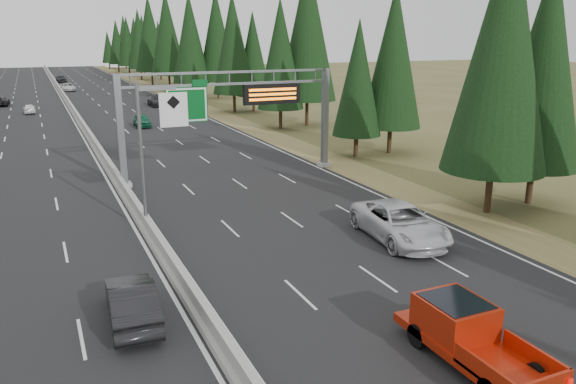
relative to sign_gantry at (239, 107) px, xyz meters
name	(u,v)px	position (x,y,z in m)	size (l,w,h in m)	color
road	(73,112)	(-8.92, 45.12, -5.23)	(32.00, 260.00, 0.08)	black
shoulder_right	(196,106)	(8.88, 45.12, -5.24)	(3.60, 260.00, 0.06)	olive
median_barrier	(72,109)	(-8.92, 45.12, -4.85)	(0.70, 260.00, 0.85)	gray
sign_gantry	(239,107)	(0.00, 0.00, 0.00)	(16.75, 0.98, 7.80)	slate
hov_sign_pole	(152,146)	(-8.33, -9.92, -0.54)	(2.80, 0.50, 8.00)	slate
tree_row_right	(246,42)	(12.90, 33.29, 4.28)	(12.30, 242.46, 18.98)	black
silver_minivan	(400,222)	(2.83, -16.66, -4.27)	(3.06, 6.63, 1.84)	silver
red_pickup	(464,330)	(-1.86, -26.85, -4.15)	(2.06, 5.77, 1.88)	black
car_ahead_green	(142,120)	(-2.46, 27.30, -4.46)	(1.72, 4.27, 1.46)	#156040
car_ahead_dkred	(189,109)	(5.34, 35.45, -4.40)	(1.67, 4.79, 1.58)	#570C16
car_ahead_dkgrey	(157,101)	(3.23, 46.57, -4.41)	(2.18, 5.36, 1.56)	black
car_ahead_white	(68,87)	(-7.42, 78.34, -4.46)	(2.43, 5.27, 1.46)	silver
car_ahead_far	(61,79)	(-7.42, 101.84, -4.36)	(1.95, 4.85, 1.65)	#232325
car_onc_near	(132,302)	(-11.29, -19.88, -4.40)	(1.68, 4.81, 1.58)	black
car_onc_white	(29,109)	(-14.40, 45.43, -4.54)	(1.52, 3.78, 1.29)	white
car_onc_far	(0,101)	(-18.42, 56.84, -4.47)	(2.37, 5.14, 1.43)	black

